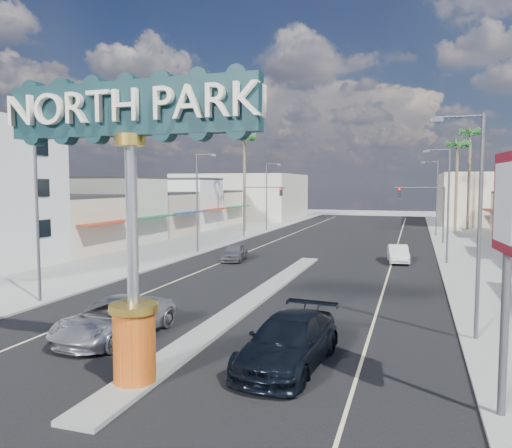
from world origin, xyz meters
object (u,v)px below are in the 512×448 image
Objects in this scene: traffic_signal_left at (259,201)px; suv_right at (289,342)px; gateway_sign at (131,195)px; palm_right_far at (470,138)px; car_parked_right at (398,254)px; streetlight_r_far at (436,194)px; streetlight_l_near at (39,207)px; streetlight_r_mid at (446,200)px; streetlight_r_near at (475,215)px; traffic_signal_right at (426,203)px; streetlight_l_far at (268,193)px; bank_pylon_sign at (509,218)px; palm_left_far at (244,143)px; palm_right_mid at (457,149)px; streetlight_l_mid at (199,197)px; suv_left at (115,318)px; car_parked_left at (235,252)px.

traffic_signal_left is 1.00× the size of suv_right.
traffic_signal_left is (-9.18, 42.02, -1.65)m from gateway_sign.
palm_right_far is 35.05m from car_parked_right.
suv_right is (-6.30, -46.90, -4.20)m from streetlight_r_far.
streetlight_l_near is 1.00× the size of streetlight_r_mid.
gateway_sign reaches higher than streetlight_r_near.
traffic_signal_left is 0.67× the size of streetlight_l_near.
gateway_sign is at bearing -102.33° from traffic_signal_right.
streetlight_l_far is 1.51× the size of suv_right.
car_parked_right is at bearing 92.00° from bank_pylon_sign.
traffic_signal_left is at bearing 87.90° from streetlight_l_near.
streetlight_r_mid is at bearing 81.16° from suv_right.
palm_left_far is 26.70m from palm_right_mid.
streetlight_r_near is 20.71m from car_parked_right.
traffic_signal_left is at bearing 180.00° from traffic_signal_right.
streetlight_l_mid is 34.10m from bank_pylon_sign.
streetlight_r_far is 1.51× the size of suv_right.
suv_left is 26.06m from car_parked_right.
suv_right is (4.14, 3.12, -5.06)m from gateway_sign.
car_parked_right is at bearing -0.18° from streetlight_l_mid.
streetlight_l_far is at bearing 121.79° from car_parked_right.
streetlight_r_far is 30.31m from car_parked_left.
streetlight_r_far is 22.75m from car_parked_right.
palm_right_mid reaches higher than gateway_sign.
suv_left is (7.04, -45.98, -4.26)m from streetlight_l_far.
palm_right_mid is (22.18, 12.01, 6.33)m from traffic_signal_left.
streetlight_l_near is at bearing 156.17° from bank_pylon_sign.
streetlight_l_mid is at bearing 173.37° from car_parked_right.
suv_right reaches higher than car_parked_right.
bank_pylon_sign is at bearing -89.87° from streetlight_r_mid.
streetlight_r_mid is 31.47m from palm_left_far.
streetlight_r_near is (19.62, -33.99, 0.79)m from traffic_signal_left.
streetlight_l_far reaches higher than car_parked_left.
car_parked_right is (-3.49, -0.05, -4.36)m from streetlight_r_mid.
traffic_signal_left reaches higher than suv_right.
streetlight_l_near is 58.35m from palm_right_far.
gateway_sign is 55.76m from palm_right_mid.
streetlight_l_far is 26.00m from car_parked_left.
gateway_sign is 62.20m from palm_right_far.
streetlight_r_mid reaches higher than car_parked_left.
car_parked_right is (17.38, -22.05, -4.36)m from streetlight_l_far.
gateway_sign is 1.53× the size of traffic_signal_left.
streetlight_r_near is 46.40m from palm_right_mid.
streetlight_l_mid is 41.53m from palm_right_far.
palm_right_far reaches higher than streetlight_l_mid.
streetlight_l_mid is 1.00× the size of streetlight_l_far.
gateway_sign reaches higher than bank_pylon_sign.
palm_right_far is at bearing 84.54° from suv_right.
car_parked_right is (12.77, 3.16, -0.01)m from car_parked_left.
car_parked_left is (-16.26, -3.21, -4.36)m from streetlight_r_mid.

